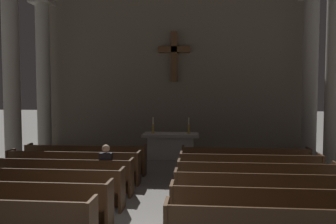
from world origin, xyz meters
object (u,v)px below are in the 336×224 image
(candlestick_right, at_px, (189,128))
(pew_right_row_2, at_px, (275,210))
(column_right_fourth, at_px, (310,79))
(pew_right_row_6, at_px, (245,162))
(column_left_fourth, at_px, (44,80))
(pew_left_row_6, at_px, (86,159))
(pew_left_row_3, at_px, (40,187))
(column_right_third, at_px, (335,77))
(pew_right_row_3, at_px, (264,193))
(pew_right_row_4, at_px, (256,180))
(column_left_third, at_px, (12,78))
(pew_left_row_2, at_px, (15,203))
(pew_left_row_5, at_px, (74,167))
(pew_right_row_5, at_px, (250,170))
(candlestick_left, at_px, (153,128))
(altar, at_px, (171,145))
(pew_left_row_4, at_px, (59,176))
(lone_worshipper, at_px, (107,168))

(candlestick_right, bearing_deg, pew_right_row_2, -75.71)
(column_right_fourth, bearing_deg, pew_right_row_6, -130.08)
(pew_right_row_6, relative_size, candlestick_right, 6.23)
(column_left_fourth, relative_size, column_right_fourth, 1.00)
(pew_left_row_6, bearing_deg, column_right_fourth, 23.66)
(pew_left_row_3, xyz_separation_m, column_right_third, (7.97, 4.22, 2.65))
(pew_right_row_3, bearing_deg, column_right_third, 55.16)
(pew_left_row_3, relative_size, pew_right_row_4, 1.00)
(column_left_third, bearing_deg, pew_left_row_2, -61.05)
(pew_right_row_4, height_order, column_right_third, column_right_third)
(pew_left_row_5, xyz_separation_m, column_right_fourth, (7.97, 4.58, 2.65))
(pew_right_row_4, bearing_deg, pew_left_row_5, 167.76)
(pew_right_row_5, height_order, candlestick_right, candlestick_right)
(column_left_third, distance_m, candlestick_left, 5.44)
(pew_right_row_4, bearing_deg, column_left_third, 158.56)
(pew_right_row_5, bearing_deg, altar, 123.15)
(pew_left_row_3, height_order, pew_left_row_6, same)
(pew_left_row_5, xyz_separation_m, candlestick_right, (3.22, 3.85, 0.73))
(pew_left_row_2, xyz_separation_m, pew_right_row_4, (5.03, 2.18, 0.00))
(pew_left_row_2, height_order, altar, altar)
(pew_right_row_4, relative_size, pew_right_row_6, 1.00)
(column_right_third, height_order, column_left_fourth, same)
(pew_left_row_4, bearing_deg, candlestick_left, 69.83)
(pew_right_row_5, bearing_deg, pew_left_row_3, -156.54)
(pew_right_row_2, distance_m, column_left_fourth, 11.50)
(column_left_fourth, xyz_separation_m, candlestick_left, (4.76, -0.73, -1.92))
(pew_left_row_5, bearing_deg, pew_left_row_4, -90.00)
(column_right_fourth, height_order, altar, column_right_fourth)
(column_left_third, bearing_deg, pew_left_row_3, -55.16)
(pew_left_row_4, distance_m, column_right_fourth, 10.14)
(pew_right_row_2, xyz_separation_m, candlestick_right, (-1.82, 7.13, 0.73))
(pew_left_row_5, height_order, pew_right_row_2, same)
(pew_right_row_6, bearing_deg, altar, 132.34)
(column_left_third, height_order, lone_worshipper, column_left_third)
(column_left_third, bearing_deg, pew_right_row_5, -14.34)
(pew_left_row_2, height_order, column_left_third, column_left_third)
(pew_left_row_5, bearing_deg, altar, 56.85)
(candlestick_right, bearing_deg, column_left_third, -163.58)
(pew_right_row_6, bearing_deg, column_right_third, 17.85)
(pew_right_row_2, relative_size, pew_right_row_3, 1.00)
(pew_right_row_3, bearing_deg, pew_right_row_6, 90.00)
(pew_left_row_6, relative_size, column_right_fourth, 0.60)
(pew_left_row_3, distance_m, pew_left_row_5, 2.18)
(pew_left_row_3, bearing_deg, candlestick_left, 73.26)
(pew_right_row_4, xyz_separation_m, altar, (-2.52, 4.94, 0.06))
(pew_left_row_2, relative_size, column_right_third, 0.60)
(pew_right_row_2, relative_size, pew_right_row_6, 1.00)
(pew_right_row_6, bearing_deg, pew_right_row_4, -90.00)
(lone_worshipper, bearing_deg, pew_left_row_5, 140.39)
(pew_left_row_6, distance_m, candlestick_left, 3.38)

